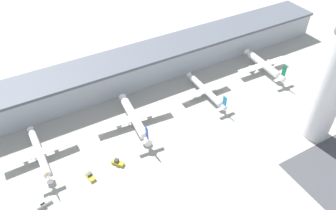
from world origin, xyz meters
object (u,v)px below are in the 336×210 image
at_px(service_truck_fuel, 43,203).
at_px(service_truck_baggage, 118,163).
at_px(airplane_gate_delta, 206,91).
at_px(service_truck_catering, 90,176).
at_px(airplane_gate_bravo, 39,153).
at_px(airplane_gate_charlie, 134,118).
at_px(control_tower, 335,81).
at_px(airplane_gate_echo, 264,65).

distance_m(service_truck_fuel, service_truck_baggage, 35.48).
bearing_deg(service_truck_fuel, airplane_gate_delta, 14.84).
bearing_deg(service_truck_catering, airplane_gate_bravo, 127.67).
height_order(airplane_gate_bravo, service_truck_fuel, airplane_gate_bravo).
height_order(airplane_gate_charlie, service_truck_baggage, airplane_gate_charlie).
bearing_deg(airplane_gate_charlie, service_truck_catering, -146.31).
bearing_deg(control_tower, service_truck_baggage, 161.88).
relative_size(airplane_gate_echo, service_truck_baggage, 6.04).
relative_size(control_tower, service_truck_baggage, 11.59).
bearing_deg(service_truck_fuel, control_tower, -11.50).
xyz_separation_m(control_tower, service_truck_catering, (-108.65, 30.00, -32.59)).
height_order(airplane_gate_bravo, service_truck_baggage, airplane_gate_bravo).
height_order(airplane_gate_charlie, airplane_gate_echo, airplane_gate_echo).
height_order(control_tower, airplane_gate_charlie, control_tower).
bearing_deg(airplane_gate_charlie, service_truck_baggage, -131.98).
xyz_separation_m(airplane_gate_bravo, airplane_gate_delta, (94.34, 1.36, -0.59)).
relative_size(airplane_gate_bravo, service_truck_fuel, 5.40).
bearing_deg(airplane_gate_echo, airplane_gate_bravo, -178.38).
relative_size(control_tower, service_truck_fuel, 10.15).
distance_m(control_tower, airplane_gate_delta, 67.96).
bearing_deg(control_tower, airplane_gate_delta, 120.31).
bearing_deg(service_truck_baggage, airplane_gate_delta, 18.69).
distance_m(control_tower, service_truck_baggage, 105.03).
bearing_deg(service_truck_catering, airplane_gate_echo, 11.58).
relative_size(airplane_gate_bravo, airplane_gate_delta, 1.01).
distance_m(airplane_gate_delta, service_truck_fuel, 102.74).
height_order(control_tower, airplane_gate_echo, control_tower).
bearing_deg(airplane_gate_delta, service_truck_catering, -163.70).
bearing_deg(airplane_gate_echo, service_truck_catering, -168.42).
xyz_separation_m(control_tower, airplane_gate_bravo, (-125.18, 51.40, -29.13)).
xyz_separation_m(airplane_gate_charlie, airplane_gate_echo, (91.89, 4.10, 0.40)).
height_order(control_tower, service_truck_fuel, control_tower).
bearing_deg(airplane_gate_echo, service_truck_baggage, -167.56).
height_order(airplane_gate_charlie, service_truck_catering, airplane_gate_charlie).
xyz_separation_m(airplane_gate_delta, airplane_gate_echo, (45.95, 2.60, 1.05)).
distance_m(control_tower, service_truck_fuel, 136.68).
relative_size(airplane_gate_charlie, service_truck_fuel, 6.01).
bearing_deg(airplane_gate_echo, airplane_gate_charlie, -177.44).
height_order(control_tower, service_truck_catering, control_tower).
relative_size(airplane_gate_bravo, service_truck_catering, 5.99).
bearing_deg(service_truck_catering, service_truck_baggage, 4.46).
relative_size(airplane_gate_charlie, airplane_gate_delta, 1.13).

